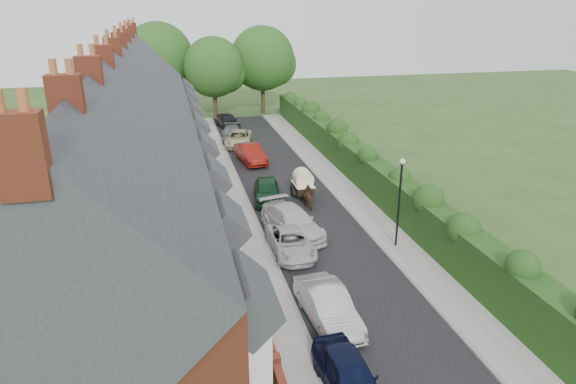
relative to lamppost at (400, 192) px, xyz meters
name	(u,v)px	position (x,y,z in m)	size (l,w,h in m)	color
ground	(364,291)	(-3.40, -4.00, -3.30)	(140.00, 140.00, 0.00)	#2D4C1E
road	(297,207)	(-3.90, 7.00, -3.29)	(6.00, 58.00, 0.02)	black
pavement_hedge_side	(355,201)	(0.20, 7.00, -3.24)	(2.20, 58.00, 0.12)	gray
pavement_house_side	(240,211)	(-7.75, 7.00, -3.24)	(1.70, 58.00, 0.12)	gray
kerb_hedge_side	(341,202)	(-0.85, 7.00, -3.23)	(0.18, 58.00, 0.13)	gray
kerb_house_side	(252,210)	(-6.95, 7.00, -3.23)	(0.18, 58.00, 0.13)	gray
hedge	(381,178)	(2.00, 7.00, -1.70)	(2.10, 58.00, 2.85)	#163812
terrace_row	(128,157)	(-14.27, 5.98, 1.18)	(9.05, 40.50, 11.50)	brown
garden_wall_row	(226,213)	(-8.75, 6.00, -2.84)	(0.35, 40.35, 1.10)	brown
lamppost	(400,192)	(0.00, 0.00, 0.00)	(0.32, 0.32, 5.16)	black
tree_far_left	(217,69)	(-6.05, 36.08, 2.41)	(7.14, 6.80, 9.29)	#332316
tree_far_right	(265,60)	(-0.01, 38.08, 3.02)	(7.98, 7.60, 10.31)	#332316
tree_far_back	(162,59)	(-11.99, 39.08, 3.32)	(8.40, 8.00, 10.82)	#332316
car_navy	(349,376)	(-6.40, -10.20, -2.57)	(1.71, 4.24, 1.45)	black
car_silver_a	(328,306)	(-5.83, -5.92, -2.53)	(1.63, 4.67, 1.54)	#AAA9AE
car_silver_b	(290,242)	(-5.87, 0.73, -2.65)	(2.14, 4.63, 1.29)	#B9BBC1
car_white	(292,222)	(-5.22, 3.00, -2.51)	(2.21, 5.43, 1.58)	silver
car_green	(267,190)	(-5.63, 8.67, -2.56)	(1.74, 4.33, 1.48)	#10351D
car_red	(250,154)	(-5.29, 17.73, -2.51)	(1.66, 4.76, 1.57)	maroon
car_beige	(239,138)	(-5.48, 23.40, -2.60)	(2.32, 5.02, 1.40)	beige
car_grey	(232,134)	(-5.88, 25.40, -2.62)	(1.91, 4.69, 1.36)	slate
car_black	(227,120)	(-5.63, 31.00, -2.51)	(1.86, 4.62, 1.58)	black
horse	(310,198)	(-3.13, 6.71, -2.60)	(0.75, 1.65, 1.39)	#443019
horse_cart	(303,182)	(-3.13, 8.49, -2.07)	(1.34, 2.96, 2.14)	black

